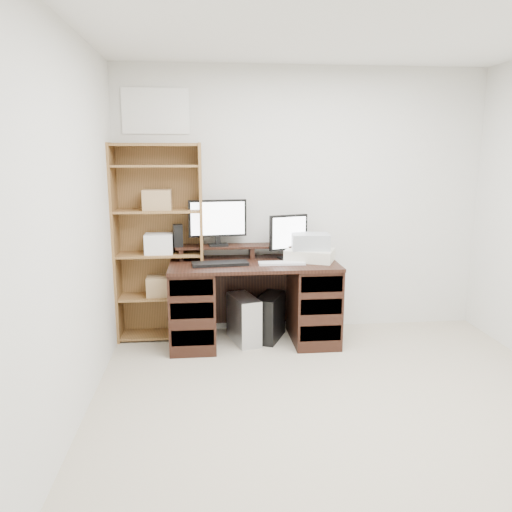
{
  "coord_description": "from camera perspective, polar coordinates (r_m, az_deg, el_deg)",
  "views": [
    {
      "loc": [
        -0.91,
        -2.71,
        1.72
      ],
      "look_at": [
        -0.5,
        1.43,
        0.85
      ],
      "focal_mm": 35.0,
      "sensor_mm": 36.0,
      "label": 1
    }
  ],
  "objects": [
    {
      "name": "room",
      "position": [
        2.9,
        12.7,
        2.22
      ],
      "size": [
        3.54,
        4.04,
        2.54
      ],
      "color": "#B7AB92",
      "rests_on": "ground"
    },
    {
      "name": "desk",
      "position": [
        4.57,
        -0.26,
        -5.12
      ],
      "size": [
        1.5,
        0.7,
        0.75
      ],
      "color": "black",
      "rests_on": "ground"
    },
    {
      "name": "riser_shelf",
      "position": [
        4.66,
        -0.51,
        0.97
      ],
      "size": [
        1.4,
        0.22,
        0.12
      ],
      "color": "black",
      "rests_on": "desk"
    },
    {
      "name": "monitor_wide",
      "position": [
        4.6,
        -4.4,
        4.11
      ],
      "size": [
        0.53,
        0.15,
        0.42
      ],
      "rotation": [
        0.0,
        0.0,
        0.11
      ],
      "color": "black",
      "rests_on": "riser_shelf"
    },
    {
      "name": "monitor_small",
      "position": [
        4.59,
        3.74,
        2.41
      ],
      "size": [
        0.37,
        0.18,
        0.41
      ],
      "rotation": [
        0.0,
        0.0,
        0.31
      ],
      "color": "black",
      "rests_on": "desk"
    },
    {
      "name": "speaker",
      "position": [
        4.6,
        -8.93,
        2.32
      ],
      "size": [
        0.1,
        0.1,
        0.21
      ],
      "primitive_type": "cube",
      "rotation": [
        0.0,
        0.0,
        0.19
      ],
      "color": "black",
      "rests_on": "riser_shelf"
    },
    {
      "name": "keyboard_black",
      "position": [
        4.36,
        -4.12,
        -0.88
      ],
      "size": [
        0.5,
        0.21,
        0.03
      ],
      "primitive_type": "cube",
      "rotation": [
        0.0,
        0.0,
        0.09
      ],
      "color": "black",
      "rests_on": "desk"
    },
    {
      "name": "keyboard_white",
      "position": [
        4.4,
        2.96,
        -0.82
      ],
      "size": [
        0.41,
        0.13,
        0.02
      ],
      "primitive_type": "cube",
      "rotation": [
        0.0,
        0.0,
        -0.01
      ],
      "color": "silver",
      "rests_on": "desk"
    },
    {
      "name": "mouse",
      "position": [
        4.43,
        7.14,
        -0.69
      ],
      "size": [
        0.1,
        0.07,
        0.04
      ],
      "primitive_type": "ellipsoid",
      "rotation": [
        0.0,
        0.0,
        -0.18
      ],
      "color": "silver",
      "rests_on": "desk"
    },
    {
      "name": "printer",
      "position": [
        4.56,
        6.19,
        0.13
      ],
      "size": [
        0.51,
        0.45,
        0.1
      ],
      "primitive_type": "cube",
      "rotation": [
        0.0,
        0.0,
        -0.41
      ],
      "color": "beige",
      "rests_on": "desk"
    },
    {
      "name": "basket",
      "position": [
        4.54,
        6.23,
        1.66
      ],
      "size": [
        0.35,
        0.27,
        0.14
      ],
      "primitive_type": "cube",
      "rotation": [
        0.0,
        0.0,
        -0.09
      ],
      "color": "#9DA4A8",
      "rests_on": "printer"
    },
    {
      "name": "tower_silver",
      "position": [
        4.61,
        -1.41,
        -7.23
      ],
      "size": [
        0.3,
        0.47,
        0.43
      ],
      "primitive_type": "cube",
      "rotation": [
        0.0,
        0.0,
        0.28
      ],
      "color": "#B9BBC0",
      "rests_on": "ground"
    },
    {
      "name": "tower_black",
      "position": [
        4.69,
        1.64,
        -6.99
      ],
      "size": [
        0.34,
        0.46,
        0.42
      ],
      "rotation": [
        0.0,
        0.0,
        -0.42
      ],
      "color": "black",
      "rests_on": "ground"
    },
    {
      "name": "bookshelf",
      "position": [
        4.66,
        -11.0,
        1.67
      ],
      "size": [
        0.8,
        0.3,
        1.8
      ],
      "color": "olive",
      "rests_on": "ground"
    }
  ]
}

